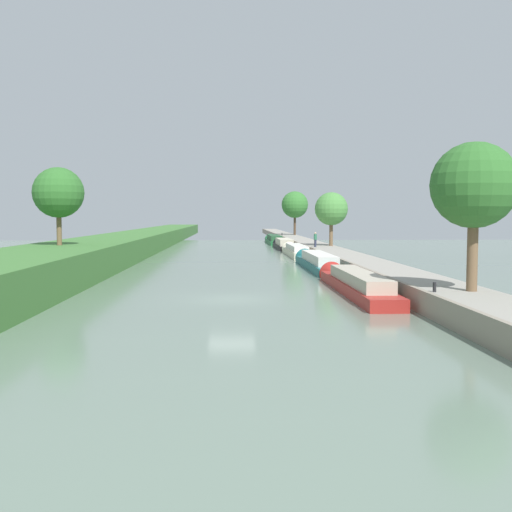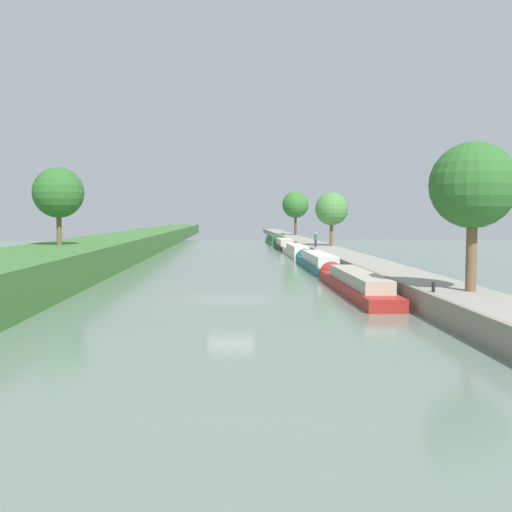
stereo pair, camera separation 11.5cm
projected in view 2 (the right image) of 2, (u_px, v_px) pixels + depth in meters
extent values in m
plane|color=slate|center=(231.00, 299.00, 32.14)|extent=(160.00, 160.00, 0.00)
cube|color=gray|center=(424.00, 289.00, 32.53)|extent=(3.33, 260.00, 1.06)
cube|color=gray|center=(391.00, 288.00, 32.46)|extent=(0.25, 260.00, 1.11)
cube|color=maroon|center=(356.00, 288.00, 34.67)|extent=(1.88, 14.74, 0.65)
cube|color=#B2A893|center=(358.00, 278.00, 33.89)|extent=(1.54, 10.32, 0.68)
cone|color=maroon|center=(333.00, 275.00, 42.57)|extent=(1.78, 1.13, 1.78)
cube|color=#195B60|center=(317.00, 265.00, 50.79)|extent=(2.01, 14.98, 0.63)
cube|color=silver|center=(319.00, 258.00, 49.99)|extent=(1.65, 10.48, 0.76)
cone|color=#195B60|center=(306.00, 258.00, 58.85)|extent=(1.91, 1.21, 1.91)
cube|color=beige|center=(296.00, 253.00, 67.63)|extent=(1.91, 14.00, 0.70)
cube|color=silver|center=(297.00, 247.00, 66.89)|extent=(1.57, 9.80, 0.59)
cone|color=beige|center=(290.00, 249.00, 75.18)|extent=(1.82, 1.15, 1.82)
cube|color=black|center=(284.00, 247.00, 82.11)|extent=(2.17, 11.96, 0.56)
cube|color=beige|center=(285.00, 242.00, 81.47)|extent=(1.78, 8.38, 0.86)
cone|color=black|center=(280.00, 244.00, 88.72)|extent=(2.06, 1.30, 2.06)
cube|color=#1E6033|center=(275.00, 242.00, 98.25)|extent=(2.15, 15.48, 0.63)
cube|color=#234C2D|center=(275.00, 237.00, 97.43)|extent=(1.77, 10.84, 0.77)
cone|color=#1E6033|center=(271.00, 240.00, 106.61)|extent=(2.05, 1.29, 2.05)
cylinder|color=brown|center=(471.00, 250.00, 27.15)|extent=(0.49, 0.49, 3.77)
sphere|color=#2D6628|center=(473.00, 185.00, 26.95)|extent=(3.93, 3.93, 3.93)
cylinder|color=brown|center=(331.00, 232.00, 68.82)|extent=(0.42, 0.42, 3.25)
sphere|color=#47843D|center=(332.00, 209.00, 68.64)|extent=(3.83, 3.83, 3.83)
cylinder|color=#4C3828|center=(295.00, 223.00, 109.26)|extent=(0.44, 0.44, 4.22)
sphere|color=#33702D|center=(296.00, 205.00, 109.03)|extent=(4.89, 4.89, 4.89)
cylinder|color=brown|center=(59.00, 226.00, 46.08)|extent=(0.39, 0.39, 3.01)
sphere|color=#2D6628|center=(58.00, 193.00, 45.90)|extent=(3.91, 3.91, 3.91)
cylinder|color=#282D42|center=(316.00, 243.00, 66.29)|extent=(0.26, 0.26, 0.82)
cylinder|color=#286647|center=(316.00, 237.00, 66.24)|extent=(0.34, 0.34, 0.62)
sphere|color=tan|center=(316.00, 233.00, 66.21)|extent=(0.22, 0.22, 0.22)
cylinder|color=black|center=(433.00, 287.00, 26.95)|extent=(0.16, 0.16, 0.45)
cylinder|color=black|center=(283.00, 234.00, 106.70)|extent=(0.16, 0.16, 0.45)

